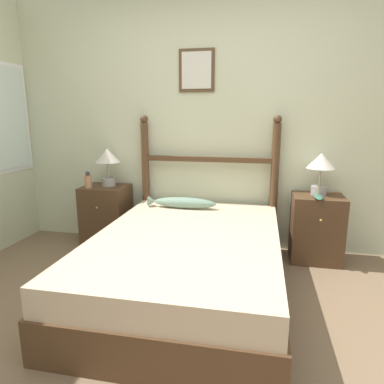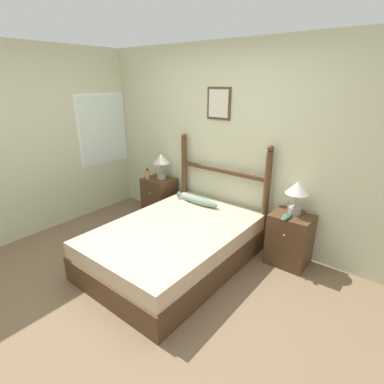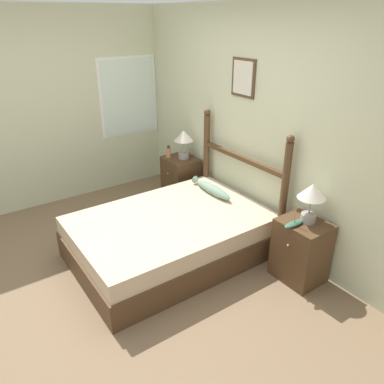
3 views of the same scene
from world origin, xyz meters
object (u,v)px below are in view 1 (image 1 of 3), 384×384
(model_boat, at_px, (318,196))
(nightstand_right, at_px, (316,228))
(bottle, at_px, (88,181))
(nightstand_left, at_px, (107,215))
(table_lamp_left, at_px, (108,160))
(table_lamp_right, at_px, (321,165))
(fish_pillow, at_px, (182,203))
(bed, at_px, (188,263))

(model_boat, bearing_deg, nightstand_right, 78.51)
(bottle, bearing_deg, nightstand_left, 40.68)
(table_lamp_left, bearing_deg, table_lamp_right, 0.04)
(bottle, distance_m, model_boat, 2.24)
(table_lamp_right, distance_m, fish_pillow, 1.34)
(nightstand_right, relative_size, bottle, 3.67)
(nightstand_left, distance_m, table_lamp_right, 2.22)
(bottle, height_order, model_boat, model_boat)
(nightstand_right, height_order, fish_pillow, nightstand_right)
(nightstand_left, bearing_deg, nightstand_right, 0.00)
(nightstand_right, distance_m, table_lamp_left, 2.19)
(table_lamp_left, height_order, table_lamp_right, same)
(table_lamp_left, relative_size, table_lamp_right, 1.00)
(nightstand_left, height_order, fish_pillow, nightstand_left)
(bed, xyz_separation_m, model_boat, (1.04, 0.71, 0.42))
(nightstand_right, xyz_separation_m, bottle, (-2.27, -0.11, 0.39))
(nightstand_left, xyz_separation_m, table_lamp_right, (2.14, 0.04, 0.60))
(table_lamp_left, relative_size, bottle, 2.26)
(bed, xyz_separation_m, bottle, (-1.20, 0.73, 0.48))
(bottle, xyz_separation_m, model_boat, (2.24, -0.01, -0.06))
(bed, relative_size, model_boat, 8.30)
(nightstand_left, height_order, model_boat, model_boat)
(nightstand_left, relative_size, table_lamp_left, 1.62)
(bottle, distance_m, fish_pillow, 1.01)
(table_lamp_left, bearing_deg, nightstand_right, -0.93)
(nightstand_right, bearing_deg, table_lamp_right, 88.23)
(nightstand_right, xyz_separation_m, fish_pillow, (-1.28, -0.12, 0.21))
(model_boat, bearing_deg, nightstand_left, 176.62)
(bed, relative_size, fish_pillow, 3.01)
(nightstand_right, height_order, model_boat, model_boat)
(bed, bearing_deg, model_boat, 34.38)
(table_lamp_left, bearing_deg, fish_pillow, -10.70)
(bed, height_order, fish_pillow, fish_pillow)
(bed, bearing_deg, table_lamp_right, 39.25)
(nightstand_left, xyz_separation_m, model_boat, (2.11, -0.12, 0.34))
(nightstand_left, bearing_deg, bottle, -139.32)
(table_lamp_right, height_order, fish_pillow, table_lamp_right)
(model_boat, xyz_separation_m, fish_pillow, (-1.25, 0.00, -0.12))
(table_lamp_left, bearing_deg, nightstand_left, -131.27)
(bed, distance_m, model_boat, 1.33)
(nightstand_left, relative_size, bottle, 3.67)
(bed, height_order, table_lamp_right, table_lamp_right)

